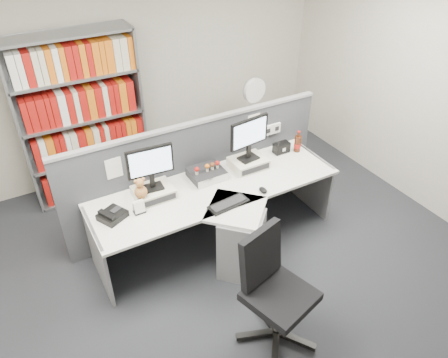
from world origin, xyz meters
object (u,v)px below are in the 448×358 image
monitor_right (249,136)px  keyboard (228,204)px  monitor_left (150,165)px  mouse (263,190)px  desk_phone (112,215)px  office_chair (273,287)px  desktop_pc (207,174)px  shelving_unit (82,121)px  desk_calendar (139,208)px  filing_cabinet (252,140)px  cola_bottle (298,144)px  desk (227,219)px  speaker (281,148)px  desk_fan (254,93)px

monitor_right → keyboard: size_ratio=1.15×
monitor_left → mouse: monitor_left is taller
desk_phone → office_chair: size_ratio=0.28×
desktop_pc → shelving_unit: (-0.90, 1.43, 0.21)m
desk_calendar → filing_cabinet: desk_calendar is taller
shelving_unit → filing_cabinet: size_ratio=2.86×
filing_cabinet → office_chair: (-1.36, -2.44, 0.21)m
cola_bottle → shelving_unit: 2.53m
desk → keyboard: keyboard is taller
speaker → cola_bottle: (0.18, -0.07, 0.04)m
desk → monitor_right: 0.90m
cola_bottle → keyboard: bearing=-157.9°
desktop_pc → mouse: (0.38, -0.50, -0.03)m
desktop_pc → shelving_unit: 1.70m
mouse → office_chair: (-0.53, -0.96, -0.18)m
desk_phone → cola_bottle: 2.23m
monitor_left → filing_cabinet: 2.21m
desk → keyboard: 0.30m
desk_calendar → office_chair: 1.43m
cola_bottle → office_chair: bearing=-132.7°
shelving_unit → office_chair: 3.01m
keyboard → desk_fan: desk_fan is taller
desk → filing_cabinet: desk is taller
mouse → shelving_unit: shelving_unit is taller
desk_phone → filing_cabinet: bearing=26.7°
desk_phone → monitor_left: bearing=15.3°
desk_fan → speaker: bearing=-103.2°
speaker → desktop_pc: bearing=-178.0°
monitor_right → cola_bottle: 0.73m
speaker → office_chair: bearing=-127.3°
shelving_unit → office_chair: shelving_unit is taller
monitor_left → speaker: bearing=2.5°
mouse → desk_phone: bearing=166.8°
desk_phone → filing_cabinet: desk_phone is taller
shelving_unit → desk_fan: shelving_unit is taller
desktop_pc → desk_calendar: desk_calendar is taller
speaker → mouse: bearing=-138.5°
desk → desktop_pc: size_ratio=7.45×
monitor_left → desk_fan: size_ratio=0.84×
desk_calendar → speaker: desk_calendar is taller
monitor_left → cola_bottle: 1.79m
keyboard → office_chair: size_ratio=0.40×
filing_cabinet → office_chair: 2.80m
mouse → keyboard: bearing=-177.6°
desk → speaker: 1.13m
desk_phone → desk_calendar: (0.25, -0.04, 0.02)m
monitor_right → cola_bottle: (0.67, 0.00, -0.29)m
desk → desk_fan: (1.20, 1.40, 0.59)m
monitor_right → mouse: monitor_right is taller
monitor_right → cola_bottle: monitor_right is taller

